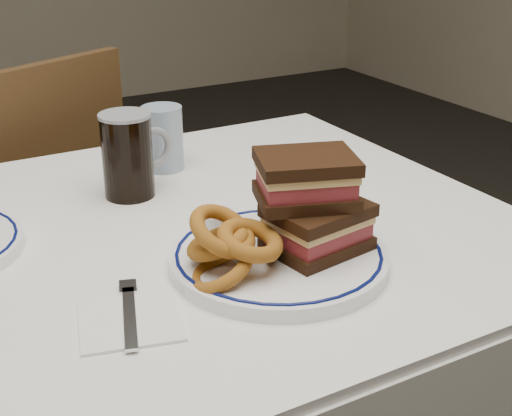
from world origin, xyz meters
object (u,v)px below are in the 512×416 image
main_plate (279,257)px  reuben_sandwich (312,203)px  chair_far (32,224)px  beer_mug (129,154)px

main_plate → reuben_sandwich: reuben_sandwich is taller
chair_far → reuben_sandwich: size_ratio=5.61×
chair_far → main_plate: chair_far is taller
chair_far → beer_mug: size_ratio=6.29×
reuben_sandwich → beer_mug: bearing=111.1°
reuben_sandwich → beer_mug: reuben_sandwich is taller
chair_far → reuben_sandwich: (0.20, -0.90, 0.35)m
chair_far → beer_mug: bearing=-83.2°
chair_far → main_plate: size_ratio=3.00×
chair_far → beer_mug: beer_mug is taller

